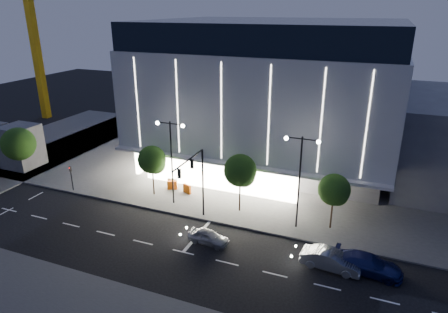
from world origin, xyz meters
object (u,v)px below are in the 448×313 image
street_lamp_west (171,151)px  street_lamp_east (300,169)px  car_second (331,260)px  tree_mid (240,172)px  tower_crane (33,0)px  barrier_b (173,183)px  tree_left (152,161)px  car_lead (208,237)px  car_third (368,264)px  barrier_c (187,189)px  ped_signal_far (71,176)px  tree_right (334,191)px  barrier_a (172,185)px  traffic_mast (196,175)px

street_lamp_west → street_lamp_east: (13.00, 0.00, 0.00)m
street_lamp_west → car_second: street_lamp_west is taller
street_lamp_east → tree_mid: street_lamp_east is taller
tower_crane → barrier_b: 45.01m
tree_left → car_lead: size_ratio=1.54×
tree_left → tree_mid: (10.00, 0.00, 0.30)m
car_third → barrier_c: bearing=74.0°
tree_left → car_second: bearing=-17.1°
street_lamp_east → ped_signal_far: (-25.00, -1.50, -4.07)m
tree_right → barrier_a: (-17.76, 1.82, -3.23)m
traffic_mast → ped_signal_far: (-16.00, 1.16, -3.14)m
car_lead → barrier_b: (-8.45, 8.91, 0.02)m
barrier_b → tower_crane: bearing=142.8°
car_second → car_third: 2.80m
street_lamp_west → car_lead: size_ratio=2.42×
traffic_mast → barrier_c: (-3.75, 5.28, -4.38)m
street_lamp_west → car_second: (16.87, -5.09, -5.18)m
street_lamp_west → car_second: size_ratio=1.91×
tree_left → tree_mid: bearing=0.0°
street_lamp_east → barrier_c: street_lamp_east is taller
street_lamp_east → barrier_a: street_lamp_east is taller
street_lamp_east → car_lead: (-6.59, -5.45, -5.32)m
street_lamp_west → barrier_c: size_ratio=8.18×
barrier_a → barrier_b: size_ratio=1.00×
tree_left → tree_mid: size_ratio=0.93×
tower_crane → car_third: bearing=-24.8°
traffic_mast → barrier_a: size_ratio=6.43×
car_third → barrier_c: (-19.37, 7.18, -0.11)m
car_second → barrier_c: 18.33m
traffic_mast → tower_crane: bearing=149.5°
car_second → car_third: (2.74, 0.53, -0.02)m
street_lamp_west → street_lamp_east: size_ratio=1.00×
car_lead → car_third: (13.20, 0.89, 0.13)m
street_lamp_east → car_second: size_ratio=1.91×
street_lamp_west → barrier_a: bearing=121.4°
tree_mid → barrier_a: (-8.76, 1.82, -3.68)m
traffic_mast → tower_crane: 51.04m
tree_right → traffic_mast: bearing=-163.0°
street_lamp_east → car_second: 8.23m
street_lamp_west → tree_right: street_lamp_west is taller
street_lamp_east → tree_left: bearing=176.3°
ped_signal_far → barrier_a: 11.22m
ped_signal_far → barrier_c: (12.25, 4.12, -1.24)m
ped_signal_far → tower_crane: size_ratio=0.09×
tower_crane → barrier_a: 45.51m
car_third → traffic_mast: bearing=87.4°
tower_crane → tree_left: 43.96m
car_lead → barrier_b: bearing=48.5°
tree_right → tree_mid: bearing=180.0°
tree_right → barrier_b: 18.51m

